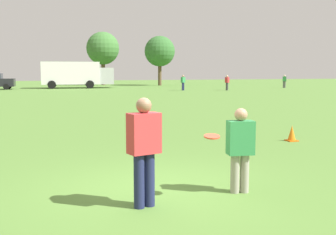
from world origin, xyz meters
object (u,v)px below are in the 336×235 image
Objects in this scene: player_defender at (240,146)px; bystander_sideline_watcher at (284,80)px; traffic_cone at (292,134)px; bystander_far_jogger at (183,82)px; player_thrower at (144,146)px; frisbee at (212,136)px; box_truck at (76,74)px; bystander_field_marshal at (227,82)px.

bystander_sideline_watcher is at bearing 56.09° from player_defender.
bystander_far_jogger reaches higher than traffic_cone.
player_defender reaches higher than traffic_cone.
player_thrower is 46.62m from bystander_sideline_watcher.
frisbee is at bearing -108.44° from bystander_far_jogger.
player_defender is 0.17× the size of box_truck.
frisbee is at bearing -91.56° from box_truck.
bystander_sideline_watcher is (27.12, 37.92, -0.07)m from player_thrower.
player_thrower is 7.40m from traffic_cone.
box_truck is at bearing 86.93° from player_thrower.
bystander_far_jogger is (10.61, -9.21, -0.81)m from box_truck.
box_truck is 5.33× the size of bystander_sideline_watcher.
frisbee is 0.03× the size of box_truck.
bystander_sideline_watcher is 0.99× the size of bystander_field_marshal.
player_defender is 0.93× the size of bystander_sideline_watcher.
bystander_sideline_watcher is 10.08m from bystander_field_marshal.
bystander_far_jogger reaches higher than player_defender.
box_truck is at bearing 145.82° from bystander_field_marshal.
traffic_cone is 0.06× the size of box_truck.
player_defender is at bearing -123.91° from bystander_sideline_watcher.
player_thrower reaches higher than bystander_far_jogger.
bystander_far_jogger is at bearing 71.56° from frisbee.
player_thrower is 3.63× the size of traffic_cone.
player_thrower is 1.06× the size of bystander_field_marshal.
traffic_cone is 0.30× the size of bystander_sideline_watcher.
bystander_far_jogger is at bearing 165.98° from bystander_field_marshal.
traffic_cone is 40.36m from box_truck.
player_defender reaches higher than frisbee.
bystander_sideline_watcher is (25.94, 37.85, -0.15)m from frisbee.
player_thrower is 37.86m from bystander_far_jogger.
box_truck reaches higher than traffic_cone.
bystander_far_jogger is at bearing -170.49° from bystander_sideline_watcher.
player_defender is 5.91m from traffic_cone.
player_thrower is 1.08× the size of bystander_sideline_watcher.
player_thrower is 1.05× the size of bystander_far_jogger.
bystander_far_jogger is 1.02× the size of bystander_field_marshal.
frisbee is 0.16× the size of bystander_far_jogger.
frisbee reaches higher than traffic_cone.
frisbee is (1.18, 0.07, 0.09)m from player_thrower.
player_thrower is 6.41× the size of frisbee.
box_truck is 25.66m from bystander_sideline_watcher.
bystander_field_marshal is at bearing 62.80° from player_thrower.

